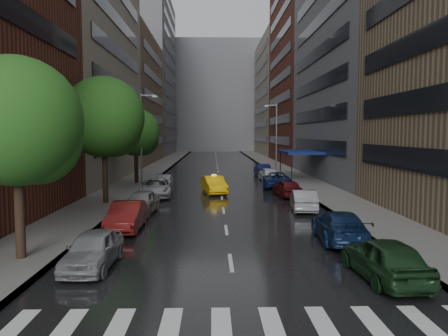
{
  "coord_description": "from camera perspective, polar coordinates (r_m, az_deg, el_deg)",
  "views": [
    {
      "loc": [
        -0.72,
        -13.33,
        5.25
      ],
      "look_at": [
        0.0,
        14.78,
        3.0
      ],
      "focal_mm": 35.0,
      "sensor_mm": 36.0,
      "label": 1
    }
  ],
  "objects": [
    {
      "name": "ground",
      "position": [
        14.35,
        1.59,
        -16.89
      ],
      "size": [
        220.0,
        220.0,
        0.0
      ],
      "primitive_type": "plane",
      "color": "gray",
      "rests_on": "ground"
    },
    {
      "name": "road",
      "position": [
        63.55,
        -0.82,
        -0.16
      ],
      "size": [
        14.0,
        140.0,
        0.01
      ],
      "primitive_type": "cube",
      "color": "black",
      "rests_on": "ground"
    },
    {
      "name": "sidewalk_left",
      "position": [
        64.08,
        -8.89,
        -0.11
      ],
      "size": [
        4.0,
        140.0,
        0.15
      ],
      "primitive_type": "cube",
      "color": "gray",
      "rests_on": "ground"
    },
    {
      "name": "sidewalk_right",
      "position": [
        64.28,
        7.23,
        -0.08
      ],
      "size": [
        4.0,
        140.0,
        0.15
      ],
      "primitive_type": "cube",
      "color": "gray",
      "rests_on": "ground"
    },
    {
      "name": "crosswalk",
      "position": [
        12.52,
        3.08,
        -20.17
      ],
      "size": [
        13.15,
        2.8,
        0.01
      ],
      "color": "silver",
      "rests_on": "ground"
    },
    {
      "name": "buildings_left",
      "position": [
        74.3,
        -12.86,
        12.77
      ],
      "size": [
        8.0,
        108.0,
        38.0
      ],
      "color": "maroon",
      "rests_on": "ground"
    },
    {
      "name": "buildings_right",
      "position": [
        72.44,
        11.34,
        12.25
      ],
      "size": [
        8.05,
        109.1,
        36.0
      ],
      "color": "#937A5B",
      "rests_on": "ground"
    },
    {
      "name": "building_far",
      "position": [
        131.77,
        -1.17,
        9.25
      ],
      "size": [
        40.0,
        14.0,
        32.0
      ],
      "primitive_type": "cube",
      "color": "slate",
      "rests_on": "ground"
    },
    {
      "name": "tree_near",
      "position": [
        19.43,
        -25.51,
        5.48
      ],
      "size": [
        5.23,
        5.23,
        8.34
      ],
      "color": "#382619",
      "rests_on": "ground"
    },
    {
      "name": "tree_mid",
      "position": [
        32.95,
        -15.4,
        6.42
      ],
      "size": [
        5.87,
        5.87,
        9.35
      ],
      "color": "#382619",
      "rests_on": "ground"
    },
    {
      "name": "tree_far",
      "position": [
        45.63,
        -11.45,
        4.58
      ],
      "size": [
        4.89,
        4.89,
        7.79
      ],
      "color": "#382619",
      "rests_on": "ground"
    },
    {
      "name": "taxi",
      "position": [
        37.99,
        -1.31,
        -2.21
      ],
      "size": [
        2.46,
        4.86,
        1.53
      ],
      "primitive_type": "imported",
      "rotation": [
        0.0,
        0.0,
        0.19
      ],
      "color": "yellow",
      "rests_on": "ground"
    },
    {
      "name": "parked_cars_left",
      "position": [
        30.19,
        -10.39,
        -4.08
      ],
      "size": [
        2.87,
        28.48,
        1.54
      ],
      "color": "gray",
      "rests_on": "ground"
    },
    {
      "name": "parked_cars_right",
      "position": [
        35.21,
        8.56,
        -2.81
      ],
      "size": [
        3.11,
        43.05,
        1.58
      ],
      "color": "#18351B",
      "rests_on": "ground"
    },
    {
      "name": "street_lamp_left",
      "position": [
        43.89,
        -10.67,
        4.02
      ],
      "size": [
        1.74,
        0.22,
        9.0
      ],
      "color": "gray",
      "rests_on": "sidewalk_left"
    },
    {
      "name": "street_lamp_right",
      "position": [
        58.94,
        6.78,
        4.19
      ],
      "size": [
        1.74,
        0.22,
        9.0
      ],
      "color": "gray",
      "rests_on": "sidewalk_right"
    },
    {
      "name": "awning",
      "position": [
        49.34,
        9.88,
        2.05
      ],
      "size": [
        4.0,
        8.0,
        3.12
      ],
      "color": "navy",
      "rests_on": "sidewalk_right"
    }
  ]
}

